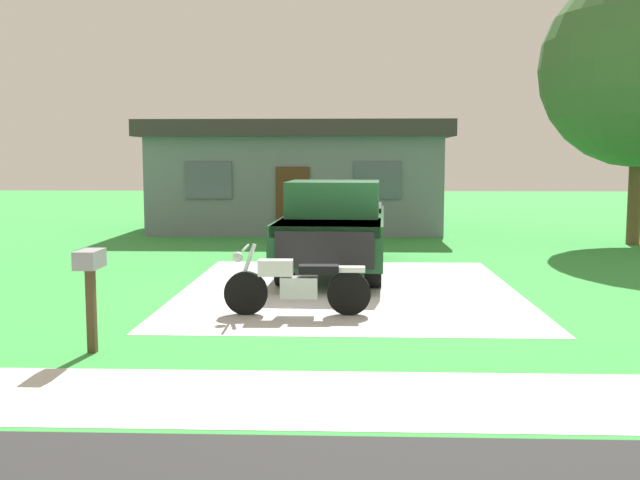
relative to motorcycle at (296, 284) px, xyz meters
name	(u,v)px	position (x,y,z in m)	size (l,w,h in m)	color
ground_plane	(349,290)	(0.79, 2.15, -0.47)	(80.00, 80.00, 0.00)	green
driveway_pad	(349,290)	(0.79, 2.15, -0.47)	(5.96, 7.04, 0.01)	#BCBCBC
sidewalk_strip	(349,398)	(0.79, -3.85, -0.47)	(36.00, 1.80, 0.01)	beige
motorcycle	(296,284)	(0.00, 0.00, 0.00)	(2.21, 0.70, 1.09)	black
pickup_truck	(335,226)	(0.52, 4.35, 0.48)	(2.27, 5.71, 1.90)	black
mailbox	(90,273)	(-2.33, -2.25, 0.51)	(0.26, 0.48, 1.26)	#4C3823
neighbor_house	(298,175)	(-0.87, 13.47, 1.32)	(9.60, 5.60, 3.50)	slate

